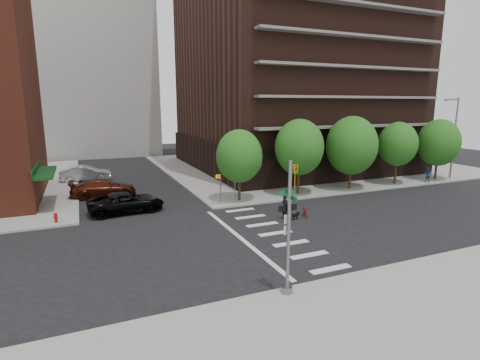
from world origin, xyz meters
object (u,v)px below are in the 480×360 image
Objects in this scene: dog_walker at (285,207)px; parked_car_silver at (86,174)px; traffic_signal at (289,239)px; parked_car_maroon at (103,188)px; pedestrian_far at (428,175)px; scooter at (305,211)px; fire_hydrant at (56,217)px; parked_car_black at (126,202)px.

parked_car_silver is at bearing 18.40° from dog_walker.
traffic_signal is 23.55m from parked_car_maroon.
pedestrian_far is at bearing 29.84° from traffic_signal.
parked_car_silver is 3.31× the size of scooter.
scooter is (17.42, -5.33, -0.13)m from fire_hydrant.
dog_walker reaches higher than scooter.
scooter is 0.87× the size of dog_walker.
parked_car_maroon is 17.38m from dog_walker.
scooter is 1.80m from dog_walker.
parked_car_maroon is 33.39m from pedestrian_far.
traffic_signal is 1.13× the size of parked_car_silver.
parked_car_black is 31.20m from pedestrian_far.
dog_walker reaches higher than parked_car_silver.
parked_car_silver is at bearing 12.27° from parked_car_maroon.
parked_car_silver is 25.84m from scooter.
parked_car_silver is at bearing 5.68° from parked_car_black.
traffic_signal is 17.35m from parked_car_black.
scooter is at bearing 53.46° from traffic_signal.
dog_walker is (12.04, -12.54, 0.08)m from parked_car_maroon.
fire_hydrant is 16.54m from dog_walker.
pedestrian_far is at bearing -90.74° from dog_walker.
parked_car_maroon reaches higher than scooter.
parked_car_black is at bearing 106.96° from traffic_signal.
pedestrian_far reaches higher than fire_hydrant.
traffic_signal reaches higher than pedestrian_far.
parked_car_black is 3.58× the size of pedestrian_far.
pedestrian_far is at bearing -100.11° from parked_car_maroon.
parked_car_maroon reaches higher than parked_car_black.
parked_car_black is 1.10× the size of parked_car_silver.
pedestrian_far is (32.51, -7.60, 0.12)m from parked_car_maroon.
fire_hydrant is at bearing 174.85° from parked_car_silver.
parked_car_silver is at bearing 81.63° from fire_hydrant.
traffic_signal is at bearing -162.74° from parked_car_silver.
parked_car_maroon is 3.56× the size of pedestrian_far.
parked_car_black is at bearing 13.50° from fire_hydrant.
traffic_signal is at bearing -56.74° from fire_hydrant.
fire_hydrant is at bearing 57.24° from dog_walker.
parked_car_maroon is 18.68m from scooter.
scooter is at bearing -122.64° from parked_car_black.
fire_hydrant is at bearing -106.45° from pedestrian_far.
scooter is 0.99× the size of pedestrian_far.
pedestrian_far reaches higher than parked_car_black.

